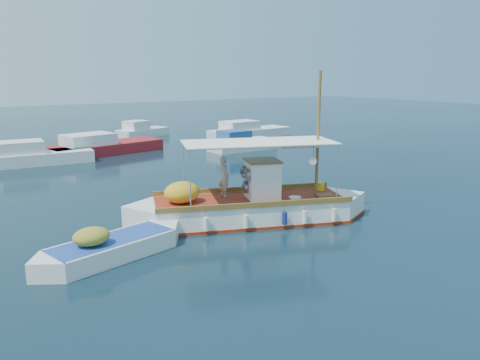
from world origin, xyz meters
TOP-DOWN VIEW (x-y plane):
  - ground at (0.00, 0.00)m, footprint 160.00×160.00m
  - fishing_caique at (-0.28, 0.36)m, footprint 9.61×5.15m
  - dinghy at (-6.29, -0.52)m, footprint 5.44×2.55m
  - bg_boat_nw at (-5.44, 18.24)m, footprint 6.94×2.78m
  - bg_boat_n at (-0.50, 19.89)m, footprint 9.07×4.63m
  - bg_boat_ne at (9.24, 15.75)m, footprint 5.41×2.45m
  - bg_boat_e at (13.94, 21.82)m, footprint 8.40×3.30m
  - bg_boat_far_n at (5.46, 27.25)m, footprint 5.36×3.56m

SIDE VIEW (x-z plane):
  - ground at x=0.00m, z-range 0.00..0.00m
  - dinghy at x=-6.29m, z-range -0.40..0.97m
  - bg_boat_nw at x=-5.44m, z-range -0.41..1.39m
  - bg_boat_n at x=-0.50m, z-range -0.41..1.39m
  - bg_boat_far_n at x=5.46m, z-range -0.41..1.39m
  - bg_boat_ne at x=9.24m, z-range -0.41..1.39m
  - bg_boat_e at x=13.94m, z-range -0.41..1.39m
  - fishing_caique at x=-0.28m, z-range -2.57..3.66m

